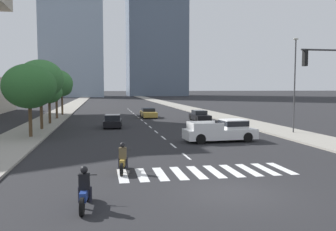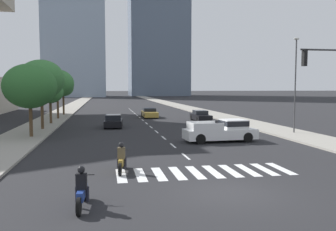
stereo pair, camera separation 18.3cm
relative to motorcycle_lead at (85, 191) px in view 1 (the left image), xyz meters
name	(u,v)px [view 1 (the left image)]	position (x,y,z in m)	size (l,w,h in m)	color
ground_plane	(231,192)	(5.59, 0.82, -0.58)	(800.00, 800.00, 0.00)	#232326
sidewalk_east	(232,119)	(17.07, 30.82, -0.51)	(4.00, 260.00, 0.15)	gray
sidewalk_west	(45,122)	(-5.90, 30.82, -0.51)	(4.00, 260.00, 0.15)	gray
crosswalk_near	(206,172)	(5.59, 4.26, -0.58)	(8.55, 2.69, 0.01)	silver
lane_divider_center	(142,120)	(5.59, 32.26, -0.58)	(0.14, 50.00, 0.01)	silver
motorcycle_lead	(85,191)	(0.00, 0.00, 0.00)	(0.70, 2.17, 1.49)	black
motorcycle_trailing	(123,160)	(1.60, 4.98, 0.00)	(0.71, 2.15, 1.49)	black
pickup_truck	(223,131)	(9.78, 13.52, 0.23)	(5.59, 2.27, 1.67)	silver
sedan_gold_0	(148,113)	(6.93, 36.07, 0.01)	(1.91, 4.67, 1.27)	#B28E38
sedan_black_1	(113,122)	(1.72, 24.76, 0.03)	(2.04, 4.41, 1.34)	black
sedan_black_2	(200,116)	(12.49, 29.78, 0.03)	(1.81, 4.70, 1.32)	black
street_lamp_east	(295,79)	(17.37, 16.46, 4.34)	(0.50, 0.24, 8.32)	#3F3F42
street_tree_nearest	(29,86)	(-5.10, 17.91, 3.66)	(4.25, 4.25, 5.90)	#4C3823
street_tree_second	(40,79)	(-5.10, 23.32, 4.33)	(4.37, 4.37, 6.63)	#4C3823
street_tree_third	(49,92)	(-5.10, 28.80, 3.00)	(2.87, 2.87, 4.67)	#4C3823
street_tree_fourth	(56,83)	(-5.10, 35.13, 4.06)	(4.22, 4.22, 6.30)	#4C3823
street_tree_fifth	(62,88)	(-5.10, 41.67, 3.50)	(2.99, 2.99, 5.22)	#4C3823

